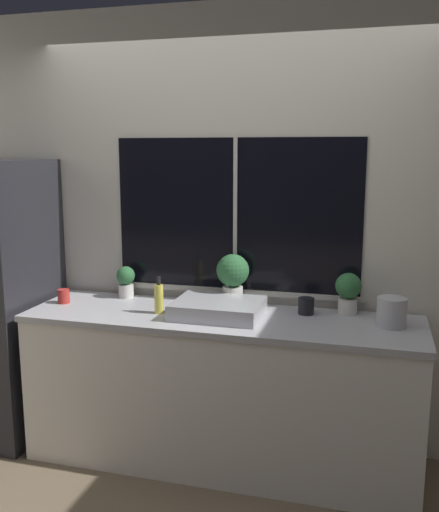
# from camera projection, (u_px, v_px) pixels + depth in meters

# --- Properties ---
(ground_plane) EXTENTS (14.00, 14.00, 0.00)m
(ground_plane) POSITION_uv_depth(u_px,v_px,m) (206.00, 488.00, 3.15)
(ground_plane) COLOR brown
(wall_back) EXTENTS (8.00, 0.09, 2.70)m
(wall_back) POSITION_uv_depth(u_px,v_px,m) (237.00, 230.00, 3.55)
(wall_back) COLOR beige
(wall_back) RESTS_ON ground_plane
(wall_left) EXTENTS (0.06, 7.00, 2.70)m
(wall_left) POSITION_uv_depth(u_px,v_px,m) (18.00, 208.00, 4.88)
(wall_left) COLOR beige
(wall_left) RESTS_ON ground_plane
(counter) EXTENTS (2.28, 0.64, 0.90)m
(counter) POSITION_uv_depth(u_px,v_px,m) (221.00, 389.00, 3.36)
(counter) COLOR white
(counter) RESTS_ON ground_plane
(sink) EXTENTS (0.50, 0.44, 0.30)m
(sink) POSITION_uv_depth(u_px,v_px,m) (218.00, 308.00, 3.27)
(sink) COLOR #ADADB2
(sink) RESTS_ON counter
(potted_plant_left) EXTENTS (0.12, 0.12, 0.20)m
(potted_plant_left) POSITION_uv_depth(u_px,v_px,m) (126.00, 280.00, 3.66)
(potted_plant_left) COLOR silver
(potted_plant_left) RESTS_ON counter
(potted_plant_center) EXTENTS (0.20, 0.20, 0.32)m
(potted_plant_center) POSITION_uv_depth(u_px,v_px,m) (233.00, 275.00, 3.46)
(potted_plant_center) COLOR silver
(potted_plant_center) RESTS_ON counter
(potted_plant_right) EXTENTS (0.15, 0.15, 0.24)m
(potted_plant_right) POSITION_uv_depth(u_px,v_px,m) (348.00, 291.00, 3.29)
(potted_plant_right) COLOR silver
(potted_plant_right) RESTS_ON counter
(soap_bottle) EXTENTS (0.05, 0.05, 0.22)m
(soap_bottle) POSITION_uv_depth(u_px,v_px,m) (159.00, 298.00, 3.31)
(soap_bottle) COLOR #DBD14C
(soap_bottle) RESTS_ON counter
(mug_red) EXTENTS (0.07, 0.07, 0.09)m
(mug_red) POSITION_uv_depth(u_px,v_px,m) (64.00, 296.00, 3.54)
(mug_red) COLOR #B72D28
(mug_red) RESTS_ON counter
(mug_black) EXTENTS (0.09, 0.09, 0.10)m
(mug_black) POSITION_uv_depth(u_px,v_px,m) (306.00, 306.00, 3.30)
(mug_black) COLOR black
(mug_black) RESTS_ON counter
(kettle) EXTENTS (0.16, 0.16, 0.18)m
(kettle) POSITION_uv_depth(u_px,v_px,m) (392.00, 311.00, 3.06)
(kettle) COLOR #B2B2B7
(kettle) RESTS_ON counter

